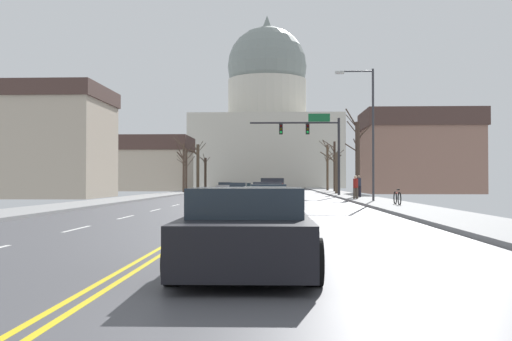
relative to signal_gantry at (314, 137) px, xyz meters
name	(u,v)px	position (x,y,z in m)	size (l,w,h in m)	color
ground	(241,203)	(-5.43, -14.59, -5.19)	(20.00, 180.00, 0.20)	#4A4A4F
signal_gantry	(314,137)	(0.00, 0.00, 0.00)	(7.91, 0.41, 7.14)	#28282D
street_lamp_right	(368,123)	(2.46, -14.34, -0.21)	(2.41, 0.24, 8.22)	#333338
capitol_building	(267,123)	(-5.43, 63.63, 7.68)	(28.76, 23.38, 34.73)	beige
pickup_truck_near_00	(272,189)	(-3.62, -3.62, -4.49)	(2.44, 5.46, 1.59)	maroon
sedan_near_01	(270,193)	(-3.75, -9.73, -4.67)	(1.96, 4.31, 1.14)	#9EA3A8
sedan_near_02	(268,194)	(-3.73, -16.21, -4.60)	(2.13, 4.45, 1.31)	#B71414
sedan_near_03	(269,197)	(-3.59, -21.87, -4.63)	(2.17, 4.57, 1.22)	silver
sedan_near_04	(265,203)	(-3.62, -28.18, -4.65)	(2.13, 4.51, 1.17)	silver
sedan_near_05	(261,211)	(-3.59, -34.04, -4.66)	(2.14, 4.38, 1.20)	silver
sedan_near_06	(247,231)	(-3.59, -40.75, -4.60)	(2.16, 4.40, 1.29)	black
sedan_oncoming_00	(238,189)	(-7.13, 6.52, -4.65)	(2.12, 4.37, 1.19)	#9EA3A8
sedan_oncoming_01	(244,188)	(-7.23, 17.31, -4.68)	(2.15, 4.38, 1.11)	#1E7247
sedan_oncoming_02	(225,186)	(-10.79, 30.48, -4.66)	(2.19, 4.53, 1.15)	silver
flank_building_00	(54,142)	(-21.36, -4.45, -0.66)	(8.46, 8.65, 9.00)	#B2A38E
flank_building_01	(144,163)	(-21.50, 26.46, -1.48)	(12.87, 8.68, 7.35)	#B2A38E
flank_building_02	(420,152)	(12.23, 12.44, -0.67)	(12.23, 8.47, 8.96)	#8C6656
bare_tree_00	(334,164)	(3.41, 16.85, -1.89)	(2.37, 1.93, 6.08)	#423328
bare_tree_01	(205,173)	(-13.76, 31.83, -2.66)	(1.72, 1.25, 5.19)	#423328
bare_tree_02	(327,166)	(3.13, 22.77, -1.91)	(2.03, 1.53, 6.54)	#4C3D2D
bare_tree_03	(183,163)	(-13.33, 10.29, -1.98)	(2.16, 1.35, 6.23)	#423328
bare_tree_04	(357,157)	(3.15, -4.47, -1.90)	(2.15, 1.87, 7.09)	#423328
bare_tree_05	(198,166)	(-13.52, 22.61, -1.96)	(2.08, 2.13, 6.36)	#4C3D2D
bare_tree_06	(336,171)	(2.53, 5.88, -2.87)	(2.07, 1.72, 4.24)	brown
bare_tree_07	(186,168)	(-13.72, 14.61, -2.42)	(2.46, 2.45, 4.93)	#423328
pedestrian_00	(359,185)	(2.99, -6.45, -4.14)	(0.35, 0.34, 1.66)	black
pedestrian_01	(356,186)	(2.22, -10.32, -4.18)	(0.35, 0.34, 1.61)	#4C4238
bicycle_parked	(397,198)	(3.06, -20.00, -4.72)	(0.12, 1.77, 0.85)	black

